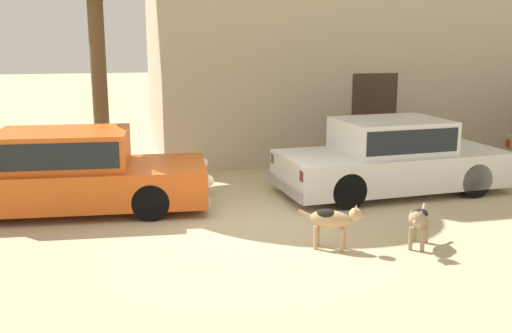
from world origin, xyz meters
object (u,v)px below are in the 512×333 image
at_px(parked_sedan_nearest, 67,172).
at_px(stray_dog_spotted, 333,219).
at_px(stray_dog_tan, 419,219).
at_px(parked_sedan_second, 391,156).

relative_size(parked_sedan_nearest, stray_dog_spotted, 5.69).
bearing_deg(stray_dog_tan, stray_dog_spotted, -64.55).
xyz_separation_m(parked_sedan_nearest, parked_sedan_second, (5.92, -0.08, 0.01)).
height_order(parked_sedan_nearest, stray_dog_tan, parked_sedan_nearest).
height_order(parked_sedan_nearest, stray_dog_spotted, parked_sedan_nearest).
bearing_deg(parked_sedan_second, stray_dog_spotted, -132.85).
relative_size(parked_sedan_second, stray_dog_tan, 5.25).
xyz_separation_m(parked_sedan_second, stray_dog_spotted, (-2.14, -2.69, -0.26)).
height_order(parked_sedan_second, stray_dog_tan, parked_sedan_second).
bearing_deg(stray_dog_tan, parked_sedan_nearest, -85.06).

